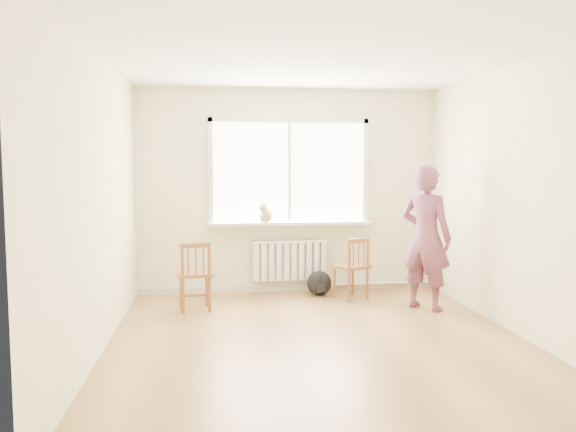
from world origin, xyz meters
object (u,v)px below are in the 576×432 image
object	(u,v)px
backpack	(319,283)
person	(426,238)
cat	(265,214)
chair_right	(353,268)
chair_left	(195,276)

from	to	relation	value
backpack	person	bearing A→B (deg)	-37.13
cat	backpack	distance (m)	1.15
cat	backpack	bearing A→B (deg)	9.03
backpack	chair_right	bearing A→B (deg)	-35.23
chair_left	backpack	xyz separation A→B (m)	(1.57, 0.59, -0.25)
chair_left	backpack	world-z (taller)	chair_left
person	backpack	xyz separation A→B (m)	(-1.11, 0.84, -0.68)
person	cat	bearing A→B (deg)	19.93
chair_left	cat	bearing A→B (deg)	-148.28
chair_right	person	xyz separation A→B (m)	(0.73, -0.57, 0.45)
chair_right	cat	size ratio (longest dim) A/B	1.93
chair_right	cat	world-z (taller)	cat
chair_left	person	distance (m)	2.73
cat	backpack	size ratio (longest dim) A/B	1.27
chair_right	person	bearing A→B (deg)	117.20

